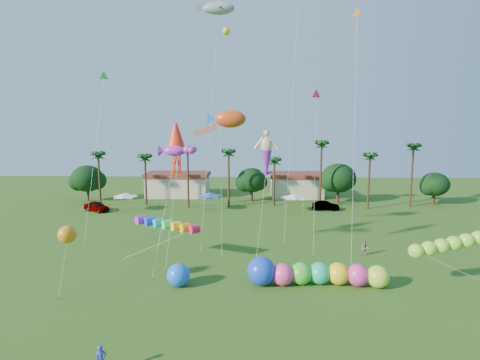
{
  "coord_description": "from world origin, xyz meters",
  "views": [
    {
      "loc": [
        1.19,
        -24.76,
        13.92
      ],
      "look_at": [
        0.0,
        10.0,
        9.0
      ],
      "focal_mm": 28.0,
      "sensor_mm": 36.0,
      "label": 1
    }
  ],
  "objects_px": {
    "spectator_b": "(365,248)",
    "caterpillar_inflatable": "(312,274)",
    "blue_ball": "(178,275)",
    "spectator_a": "(101,360)",
    "car_a": "(97,206)",
    "car_b": "(326,206)"
  },
  "relations": [
    {
      "from": "car_b",
      "to": "spectator_a",
      "type": "bearing_deg",
      "value": 162.82
    },
    {
      "from": "spectator_a",
      "to": "caterpillar_inflatable",
      "type": "relative_size",
      "value": 0.14
    },
    {
      "from": "spectator_a",
      "to": "caterpillar_inflatable",
      "type": "bearing_deg",
      "value": 5.3
    },
    {
      "from": "caterpillar_inflatable",
      "to": "spectator_a",
      "type": "bearing_deg",
      "value": -137.29
    },
    {
      "from": "car_a",
      "to": "blue_ball",
      "type": "xyz_separation_m",
      "value": [
        19.52,
        -29.08,
        0.19
      ]
    },
    {
      "from": "spectator_a",
      "to": "spectator_b",
      "type": "height_order",
      "value": "spectator_a"
    },
    {
      "from": "spectator_b",
      "to": "caterpillar_inflatable",
      "type": "relative_size",
      "value": 0.13
    },
    {
      "from": "car_a",
      "to": "blue_ball",
      "type": "bearing_deg",
      "value": -115.86
    },
    {
      "from": "spectator_b",
      "to": "blue_ball",
      "type": "height_order",
      "value": "blue_ball"
    },
    {
      "from": "car_a",
      "to": "caterpillar_inflatable",
      "type": "relative_size",
      "value": 0.39
    },
    {
      "from": "car_a",
      "to": "spectator_a",
      "type": "xyz_separation_m",
      "value": [
        17.47,
        -41.02,
        0.02
      ]
    },
    {
      "from": "spectator_b",
      "to": "blue_ball",
      "type": "relative_size",
      "value": 0.78
    },
    {
      "from": "car_a",
      "to": "caterpillar_inflatable",
      "type": "height_order",
      "value": "caterpillar_inflatable"
    },
    {
      "from": "car_b",
      "to": "spectator_a",
      "type": "distance_m",
      "value": 48.08
    },
    {
      "from": "blue_ball",
      "to": "spectator_a",
      "type": "bearing_deg",
      "value": -99.71
    },
    {
      "from": "car_a",
      "to": "car_b",
      "type": "relative_size",
      "value": 1.08
    },
    {
      "from": "car_b",
      "to": "caterpillar_inflatable",
      "type": "xyz_separation_m",
      "value": [
        -7.12,
        -30.71,
        0.32
      ]
    },
    {
      "from": "car_b",
      "to": "spectator_b",
      "type": "bearing_deg",
      "value": -171.67
    },
    {
      "from": "car_b",
      "to": "spectator_a",
      "type": "xyz_separation_m",
      "value": [
        -20.94,
        -43.28,
        0.11
      ]
    },
    {
      "from": "spectator_a",
      "to": "spectator_b",
      "type": "xyz_separation_m",
      "value": [
        20.82,
        20.55,
        -0.05
      ]
    },
    {
      "from": "spectator_b",
      "to": "blue_ball",
      "type": "distance_m",
      "value": 20.66
    },
    {
      "from": "caterpillar_inflatable",
      "to": "blue_ball",
      "type": "bearing_deg",
      "value": -176.51
    }
  ]
}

